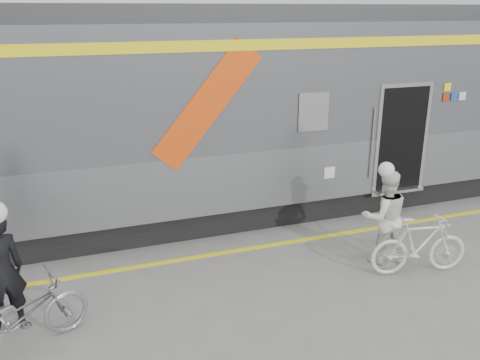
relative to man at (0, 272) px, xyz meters
name	(u,v)px	position (x,y,z in m)	size (l,w,h in m)	color
ground	(295,316)	(3.68, -1.07, -0.82)	(90.00, 90.00, 0.00)	slate
train	(271,109)	(5.07, 3.13, 1.23)	(24.00, 3.17, 4.10)	black
safety_strip	(241,250)	(3.68, 1.08, -0.82)	(24.00, 0.12, 0.01)	yellow
man	(0,272)	(0.00, 0.00, 0.00)	(0.60, 0.39, 1.65)	black
bicycle_left	(19,317)	(0.20, -0.55, -0.37)	(0.60, 1.73, 0.91)	#93959A
woman	(384,217)	(5.75, -0.07, -0.03)	(0.77, 0.60, 1.58)	white
bicycle_right	(419,245)	(6.05, -0.62, -0.34)	(0.45, 1.60, 0.96)	silver
helmet_woman	(390,163)	(5.75, -0.07, 0.89)	(0.25, 0.25, 0.25)	white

